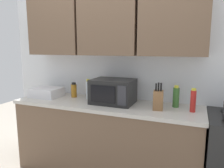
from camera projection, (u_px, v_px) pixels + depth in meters
name	position (u px, v px, depth m)	size (l,w,h in m)	color
wall_back_with_cabinets	(113.00, 45.00, 2.58)	(3.07, 0.38, 2.60)	white
counter_run	(105.00, 139.00, 2.56)	(2.20, 0.63, 0.90)	brown
microwave	(113.00, 91.00, 2.45)	(0.48, 0.37, 0.28)	black
dish_rack	(46.00, 92.00, 2.78)	(0.38, 0.30, 0.12)	silver
knife_block	(158.00, 100.00, 2.19)	(0.11, 0.13, 0.29)	brown
bottle_amber_vinegar	(74.00, 90.00, 2.75)	(0.07, 0.07, 0.19)	#AD701E
bottle_clear_tall	(88.00, 89.00, 2.67)	(0.06, 0.06, 0.25)	silver
bottle_green_oil	(176.00, 97.00, 2.28)	(0.07, 0.07, 0.24)	#386B2D
bottle_red_sauce	(193.00, 101.00, 2.11)	(0.05, 0.05, 0.24)	red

